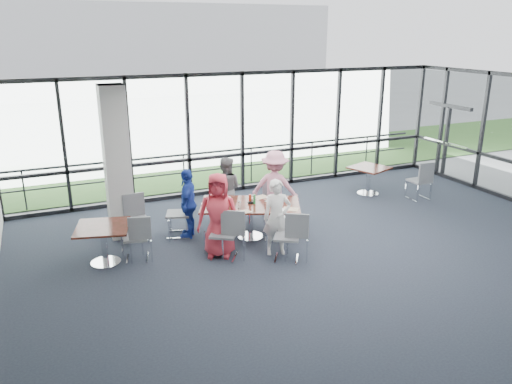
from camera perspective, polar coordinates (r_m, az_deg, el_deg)
name	(u,v)px	position (r m, az deg, el deg)	size (l,w,h in m)	color
floor	(342,262)	(9.74, 9.80, -7.91)	(12.00, 10.00, 0.02)	#202532
ceiling	(352,92)	(8.84, 10.91, 11.18)	(12.00, 10.00, 0.04)	white
curtain_wall_back	(242,132)	(13.47, -1.58, 6.83)	(12.00, 0.10, 3.20)	white
exit_door	(446,142)	(15.85, 20.89, 5.32)	(0.12, 1.60, 2.10)	black
structural_column	(117,163)	(10.65, -15.60, 3.18)	(0.50, 0.50, 3.20)	silver
apron	(191,152)	(18.43, -7.44, 4.57)	(80.00, 70.00, 0.02)	gray
grass_strip	(208,164)	(16.57, -5.47, 3.23)	(80.00, 5.00, 0.01)	#305F26
hangar_main	(157,47)	(40.27, -11.27, 15.91)	(24.00, 10.00, 6.00)	silver
guard_rail	(235,167)	(14.26, -2.46, 2.91)	(0.06, 0.06, 12.00)	#2D2D33
main_table	(250,209)	(10.45, -0.66, -1.96)	(2.33, 1.86, 0.75)	#391C10
side_table_left	(103,231)	(9.70, -17.10, -4.33)	(1.15, 1.15, 0.75)	#391C10
side_table_right	(369,171)	(13.60, 12.80, 2.34)	(1.14, 1.14, 0.75)	#391C10
diner_near_left	(218,215)	(9.57, -4.32, -2.66)	(0.81, 0.53, 1.66)	#CE3141
diner_near_right	(277,217)	(9.66, 2.40, -2.92)	(0.55, 0.40, 1.51)	white
diner_far_left	(226,190)	(11.33, -3.50, 0.27)	(0.74, 0.46, 1.52)	slate
diner_far_right	(275,187)	(11.21, 2.17, 0.53)	(1.09, 0.56, 1.68)	pink
diner_end	(188,203)	(10.57, -7.75, -1.26)	(0.88, 0.48, 1.49)	#1E39A6
chair_main_nl	(224,234)	(9.59, -3.69, -4.82)	(0.48, 0.48, 0.98)	slate
chair_main_nr	(287,237)	(9.50, 3.54, -5.12)	(0.47, 0.47, 0.95)	slate
chair_main_fl	(228,202)	(11.43, -3.18, -1.20)	(0.44, 0.44, 0.90)	slate
chair_main_fr	(277,201)	(11.55, 2.47, -1.03)	(0.43, 0.43, 0.89)	slate
chair_main_end	(178,214)	(10.72, -8.89, -2.47)	(0.48, 0.48, 0.99)	slate
chair_spare_la	(136,238)	(9.79, -13.56, -5.08)	(0.44, 0.44, 0.90)	slate
chair_spare_lb	(136,220)	(10.58, -13.53, -3.11)	(0.47, 0.47, 0.96)	slate
chair_spare_r	(419,181)	(13.57, 18.15, 1.23)	(0.49, 0.49, 1.00)	slate
plate_nl	(219,210)	(10.09, -4.24, -2.01)	(0.26, 0.26, 0.01)	white
plate_nr	(280,210)	(10.05, 2.72, -2.07)	(0.25, 0.25, 0.01)	white
plate_fl	(225,198)	(10.78, -3.57, -0.68)	(0.27, 0.27, 0.01)	white
plate_fr	(271,198)	(10.77, 1.78, -0.66)	(0.25, 0.25, 0.01)	white
plate_end	(207,204)	(10.45, -5.66, -1.34)	(0.24, 0.24, 0.01)	white
tumbler_a	(240,205)	(10.11, -1.90, -1.54)	(0.07, 0.07, 0.15)	white
tumbler_b	(266,205)	(10.15, 1.19, -1.45)	(0.08, 0.08, 0.15)	white
tumbler_c	(253,198)	(10.59, -0.36, -0.67)	(0.06, 0.06, 0.13)	white
tumbler_d	(216,203)	(10.25, -4.64, -1.31)	(0.07, 0.07, 0.15)	white
menu_a	(244,212)	(9.95, -1.44, -2.29)	(0.29, 0.20, 0.00)	silver
menu_b	(291,209)	(10.14, 3.98, -1.95)	(0.32, 0.22, 0.00)	silver
menu_c	(260,197)	(10.83, 0.49, -0.59)	(0.33, 0.23, 0.00)	silver
condiment_caddy	(250,203)	(10.42, -0.64, -1.23)	(0.10, 0.07, 0.04)	black
ketchup_bottle	(250,199)	(10.46, -0.68, -0.76)	(0.06, 0.06, 0.18)	#A62615
green_bottle	(254,199)	(10.39, -0.19, -0.83)	(0.05, 0.05, 0.20)	#257A38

